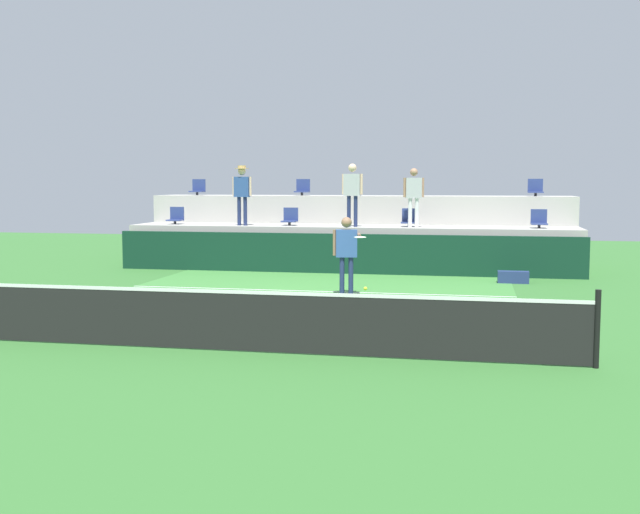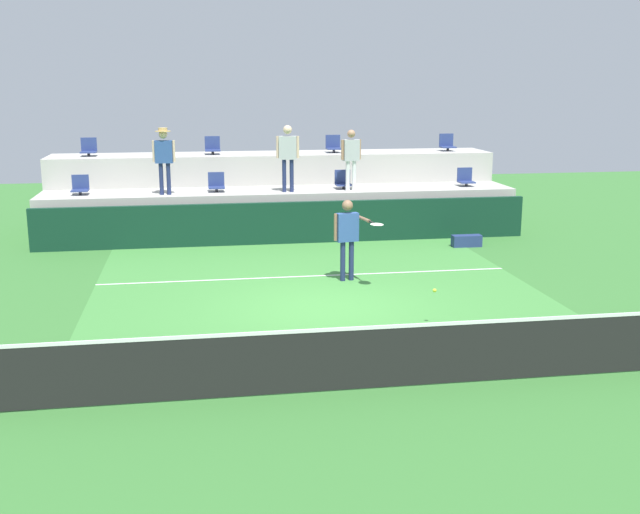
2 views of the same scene
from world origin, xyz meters
name	(u,v)px [view 2 (image 2 of 2)]	position (x,y,z in m)	size (l,w,h in m)	color
ground_plane	(326,307)	(0.00, 0.00, 0.00)	(40.00, 40.00, 0.00)	#336B2D
court_inner_paint	(317,293)	(0.00, 1.00, 0.00)	(9.00, 10.00, 0.01)	#3D7F38
court_service_line	(307,276)	(0.00, 2.40, 0.01)	(9.00, 0.06, 0.00)	white
tennis_net	(375,355)	(0.00, -4.00, 0.50)	(10.48, 0.08, 1.07)	black
sponsor_backboard	(287,223)	(0.00, 6.00, 0.55)	(13.00, 0.16, 1.10)	#0F3323
seating_tier_lower	(281,212)	(0.00, 7.30, 0.62)	(13.00, 1.80, 1.25)	#ADAAA3
seating_tier_upper	(274,188)	(0.00, 9.10, 1.05)	(13.00, 1.80, 2.10)	#ADAAA3
stadium_chair_lower_far_left	(80,187)	(-5.36, 7.23, 1.46)	(0.44, 0.40, 0.52)	#2D2D33
stadium_chair_lower_left	(216,184)	(-1.78, 7.23, 1.46)	(0.44, 0.40, 0.52)	#2D2D33
stadium_chair_lower_right	(343,181)	(1.73, 7.23, 1.46)	(0.44, 0.40, 0.52)	#2D2D33
stadium_chair_lower_far_right	(466,178)	(5.31, 7.23, 1.46)	(0.44, 0.40, 0.52)	#2D2D33
stadium_chair_upper_far_left	(89,149)	(-5.31, 9.03, 2.31)	(0.44, 0.40, 0.52)	#2D2D33
stadium_chair_upper_left	(213,147)	(-1.81, 9.03, 2.31)	(0.44, 0.40, 0.52)	#2D2D33
stadium_chair_upper_right	(333,145)	(1.78, 9.03, 2.31)	(0.44, 0.40, 0.52)	#2D2D33
stadium_chair_upper_far_right	(447,144)	(5.33, 9.03, 2.31)	(0.44, 0.40, 0.52)	#2D2D33
tennis_player	(348,232)	(0.81, 1.89, 1.07)	(0.89, 1.18, 1.75)	navy
spectator_with_hat	(164,154)	(-3.13, 6.85, 2.33)	(0.60, 0.44, 1.75)	navy
spectator_leaning_on_rail	(288,152)	(0.14, 6.85, 2.34)	(0.62, 0.27, 1.79)	navy
spectator_in_white	(351,154)	(1.88, 6.85, 2.24)	(0.58, 0.26, 1.66)	white
tennis_ball	(435,290)	(1.68, -1.38, 0.63)	(0.07, 0.07, 0.07)	#CCE033
equipment_bag	(467,241)	(4.54, 4.84, 0.15)	(0.76, 0.28, 0.30)	navy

